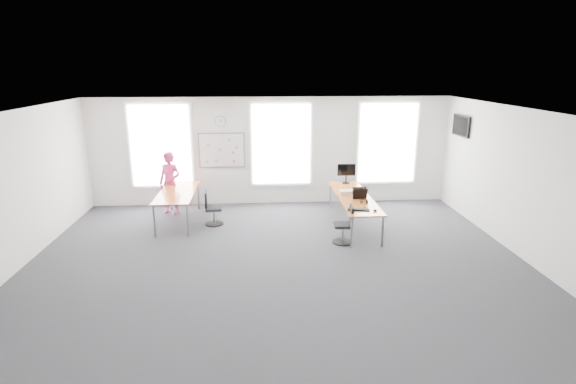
{
  "coord_description": "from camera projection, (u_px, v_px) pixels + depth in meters",
  "views": [
    {
      "loc": [
        -0.35,
        -8.38,
        3.81
      ],
      "look_at": [
        0.3,
        1.2,
        1.1
      ],
      "focal_mm": 28.0,
      "sensor_mm": 36.0,
      "label": 1
    }
  ],
  "objects": [
    {
      "name": "headphones",
      "position": [
        364.0,
        202.0,
        10.39
      ],
      "size": [
        0.17,
        0.09,
        0.1
      ],
      "rotation": [
        0.0,
        0.0,
        -0.29
      ],
      "color": "black",
      "rests_on": "desk_right"
    },
    {
      "name": "window_mid",
      "position": [
        281.0,
        144.0,
        12.47
      ],
      "size": [
        1.6,
        0.06,
        2.2
      ],
      "primitive_type": "cube",
      "color": "white",
      "rests_on": "wall_back"
    },
    {
      "name": "chair_right",
      "position": [
        345.0,
        227.0,
        9.92
      ],
      "size": [
        0.46,
        0.46,
        0.86
      ],
      "rotation": [
        0.0,
        0.0,
        -1.64
      ],
      "color": "black",
      "rests_on": "ground"
    },
    {
      "name": "paper_stack",
      "position": [
        346.0,
        193.0,
        11.08
      ],
      "size": [
        0.35,
        0.27,
        0.11
      ],
      "primitive_type": "cube",
      "rotation": [
        0.0,
        0.0,
        -0.05
      ],
      "color": "#F0E7C0",
      "rests_on": "desk_right"
    },
    {
      "name": "floor",
      "position": [
        277.0,
        260.0,
        9.1
      ],
      "size": [
        10.0,
        10.0,
        0.0
      ],
      "primitive_type": "plane",
      "color": "#27272D",
      "rests_on": "ground"
    },
    {
      "name": "window_right",
      "position": [
        387.0,
        143.0,
        12.67
      ],
      "size": [
        1.6,
        0.06,
        2.2
      ],
      "primitive_type": "cube",
      "color": "white",
      "rests_on": "wall_back"
    },
    {
      "name": "keyboard",
      "position": [
        358.0,
        209.0,
        9.93
      ],
      "size": [
        0.51,
        0.28,
        0.02
      ],
      "primitive_type": "cube",
      "rotation": [
        0.0,
        0.0,
        -0.22
      ],
      "color": "black",
      "rests_on": "desk_right"
    },
    {
      "name": "person",
      "position": [
        170.0,
        183.0,
        11.8
      ],
      "size": [
        0.7,
        0.58,
        1.66
      ],
      "primitive_type": "imported",
      "rotation": [
        0.0,
        0.0,
        -0.34
      ],
      "color": "#D13271",
      "rests_on": "ground"
    },
    {
      "name": "lens_cap",
      "position": [
        365.0,
        207.0,
        10.15
      ],
      "size": [
        0.07,
        0.07,
        0.01
      ],
      "primitive_type": "cylinder",
      "rotation": [
        0.0,
        0.0,
        -0.2
      ],
      "color": "black",
      "rests_on": "desk_right"
    },
    {
      "name": "wall_right",
      "position": [
        525.0,
        185.0,
        9.02
      ],
      "size": [
        0.0,
        10.0,
        10.0
      ],
      "primitive_type": "plane",
      "rotation": [
        1.57,
        0.0,
        -1.57
      ],
      "color": "white",
      "rests_on": "ground"
    },
    {
      "name": "desk_right",
      "position": [
        354.0,
        198.0,
        10.97
      ],
      "size": [
        0.8,
        2.99,
        0.73
      ],
      "color": "#D25C22",
      "rests_on": "ground"
    },
    {
      "name": "whiteboard",
      "position": [
        222.0,
        150.0,
        12.4
      ],
      "size": [
        1.2,
        0.03,
        0.9
      ],
      "primitive_type": "cube",
      "color": "white",
      "rests_on": "wall_back"
    },
    {
      "name": "wall_left",
      "position": [
        9.0,
        194.0,
        8.37
      ],
      "size": [
        0.0,
        10.0,
        10.0
      ],
      "primitive_type": "plane",
      "rotation": [
        1.57,
        0.0,
        1.57
      ],
      "color": "white",
      "rests_on": "ground"
    },
    {
      "name": "window_left",
      "position": [
        161.0,
        146.0,
        12.25
      ],
      "size": [
        1.6,
        0.06,
        2.2
      ],
      "primitive_type": "cube",
      "color": "white",
      "rests_on": "wall_back"
    },
    {
      "name": "monitor",
      "position": [
        346.0,
        172.0,
        12.1
      ],
      "size": [
        0.49,
        0.2,
        0.54
      ],
      "rotation": [
        0.0,
        0.0,
        -0.03
      ],
      "color": "black",
      "rests_on": "desk_right"
    },
    {
      "name": "ceiling",
      "position": [
        276.0,
        111.0,
        8.29
      ],
      "size": [
        10.0,
        10.0,
        0.0
      ],
      "primitive_type": "plane",
      "rotation": [
        3.14,
        0.0,
        0.0
      ],
      "color": "white",
      "rests_on": "ground"
    },
    {
      "name": "wall_back",
      "position": [
        270.0,
        151.0,
        12.53
      ],
      "size": [
        10.0,
        0.0,
        10.0
      ],
      "primitive_type": "plane",
      "rotation": [
        1.57,
        0.0,
        0.0
      ],
      "color": "white",
      "rests_on": "ground"
    },
    {
      "name": "tv",
      "position": [
        461.0,
        126.0,
        11.68
      ],
      "size": [
        0.06,
        0.9,
        0.55
      ],
      "primitive_type": "cube",
      "color": "black",
      "rests_on": "wall_right"
    },
    {
      "name": "wall_clock",
      "position": [
        221.0,
        121.0,
        12.19
      ],
      "size": [
        0.3,
        0.04,
        0.3
      ],
      "primitive_type": "cylinder",
      "rotation": [
        1.57,
        0.0,
        0.0
      ],
      "color": "gray",
      "rests_on": "wall_back"
    },
    {
      "name": "mouse",
      "position": [
        375.0,
        210.0,
        9.83
      ],
      "size": [
        0.08,
        0.12,
        0.05
      ],
      "primitive_type": "ellipsoid",
      "rotation": [
        0.0,
        0.0,
        -0.04
      ],
      "color": "black",
      "rests_on": "desk_right"
    },
    {
      "name": "wall_front",
      "position": [
        293.0,
        287.0,
        4.85
      ],
      "size": [
        10.0,
        0.0,
        10.0
      ],
      "primitive_type": "plane",
      "rotation": [
        -1.57,
        0.0,
        0.0
      ],
      "color": "white",
      "rests_on": "ground"
    },
    {
      "name": "chair_left",
      "position": [
        212.0,
        210.0,
        11.07
      ],
      "size": [
        0.45,
        0.45,
        0.85
      ],
      "rotation": [
        0.0,
        0.0,
        1.64
      ],
      "color": "black",
      "rests_on": "ground"
    },
    {
      "name": "desk_left",
      "position": [
        177.0,
        194.0,
        11.16
      ],
      "size": [
        0.87,
        2.17,
        0.79
      ],
      "color": "#D25C22",
      "rests_on": "ground"
    },
    {
      "name": "laptop_sleeve",
      "position": [
        360.0,
        193.0,
        10.72
      ],
      "size": [
        0.35,
        0.21,
        0.28
      ],
      "rotation": [
        0.0,
        0.0,
        0.07
      ],
      "color": "black",
      "rests_on": "desk_right"
    }
  ]
}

